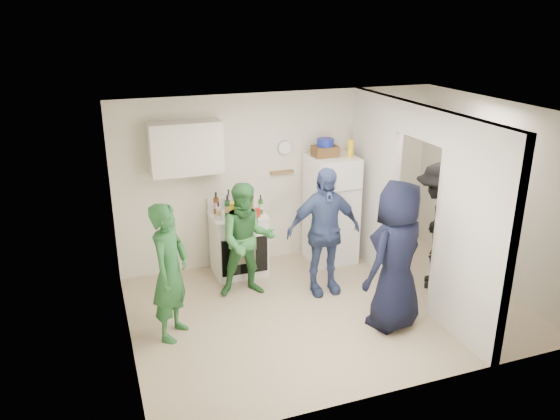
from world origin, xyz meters
The scene contains 37 objects.
floor centered at (0.00, 0.00, 0.00)m, with size 4.80×4.80×0.00m, color tan.
wall_back centered at (0.00, 1.70, 1.25)m, with size 4.80×4.80×0.00m, color silver.
wall_front centered at (0.00, -1.70, 1.25)m, with size 4.80×4.80×0.00m, color silver.
wall_left centered at (-2.40, 0.00, 1.25)m, with size 3.40×3.40×0.00m, color silver.
wall_right centered at (2.40, 0.00, 1.25)m, with size 3.40×3.40×0.00m, color silver.
ceiling centered at (0.00, 0.00, 2.50)m, with size 4.80×4.80×0.00m, color white.
partition_pier_back centered at (1.20, 1.10, 1.25)m, with size 0.12×1.20×2.50m, color silver.
partition_pier_front centered at (1.20, -1.10, 1.25)m, with size 0.12×1.20×2.50m, color silver.
partition_header centered at (1.20, 0.00, 2.30)m, with size 0.12×1.00×0.40m, color silver.
stove centered at (-0.76, 1.37, 0.45)m, with size 0.75×0.62×0.89m, color white.
upper_cabinet centered at (-1.40, 1.52, 1.85)m, with size 0.95×0.34×0.70m, color silver.
fridge centered at (0.66, 1.34, 0.80)m, with size 0.66×0.64×1.60m, color white.
wicker_basket centered at (0.56, 1.39, 1.67)m, with size 0.35×0.25×0.15m, color brown.
blue_bowl centered at (0.56, 1.39, 1.80)m, with size 0.24×0.24×0.11m, color navy.
yellow_cup_stack_top centered at (0.88, 1.24, 1.72)m, with size 0.09×0.09×0.25m, color yellow.
wall_clock centered at (0.05, 1.68, 1.70)m, with size 0.22×0.22×0.03m, color white.
spice_shelf centered at (0.00, 1.65, 1.35)m, with size 0.35×0.08×0.03m, color olive.
nook_window centered at (2.38, 0.20, 1.65)m, with size 0.03×0.70×0.80m, color black.
nook_window_frame centered at (2.36, 0.20, 1.65)m, with size 0.04×0.76×0.86m, color white.
nook_valance centered at (2.34, 0.20, 2.00)m, with size 0.04×0.82×0.18m, color white.
yellow_cup_stack_stove centered at (-0.88, 1.15, 1.02)m, with size 0.09×0.09×0.25m, color yellow.
red_cup centered at (-0.54, 1.17, 0.95)m, with size 0.09×0.09×0.12m, color red.
person_green_left centered at (-1.91, 0.05, 0.81)m, with size 0.59×0.39×1.62m, color #2A692F.
person_green_center centered at (-0.82, 0.72, 0.76)m, with size 0.74×0.58×1.53m, color #357935.
person_denim centered at (0.14, 0.45, 0.86)m, with size 1.01×0.42×1.72m, color #39437E.
person_navy centered at (0.58, -0.61, 0.90)m, with size 0.88×0.57×1.80m, color black.
person_nook centered at (1.64, 0.11, 0.86)m, with size 1.11×0.64×1.72m, color black.
bottle_a centered at (-1.03, 1.48, 1.05)m, with size 0.08×0.08×0.31m, color brown.
bottle_b centered at (-0.92, 1.27, 1.06)m, with size 0.08×0.08×0.33m, color #194D25.
bottle_c centered at (-0.85, 1.50, 1.06)m, with size 0.06×0.06×0.33m, color #A6A7B3.
bottle_d centered at (-0.73, 1.32, 1.05)m, with size 0.08×0.08×0.31m, color #542A0E.
bottle_e centered at (-0.67, 1.56, 1.03)m, with size 0.06×0.06×0.27m, color #B2B9C5.
bottle_f centered at (-0.59, 1.41, 1.06)m, with size 0.08×0.08×0.32m, color #163E19.
bottle_g centered at (-0.52, 1.52, 1.04)m, with size 0.08×0.08×0.29m, color olive.
bottle_h centered at (-1.06, 1.24, 1.02)m, with size 0.07×0.07×0.25m, color silver.
bottle_i centered at (-0.70, 1.48, 1.05)m, with size 0.07×0.07×0.32m, color #54290E.
bottle_j centered at (-0.45, 1.26, 1.03)m, with size 0.06×0.06×0.28m, color #25521C.
Camera 1 is at (-2.60, -5.52, 3.54)m, focal length 35.00 mm.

